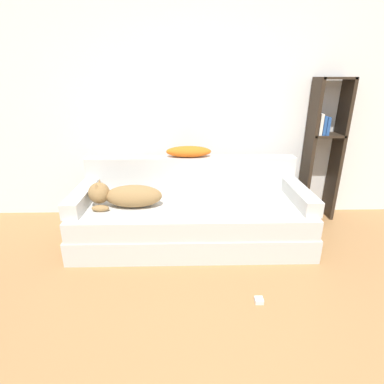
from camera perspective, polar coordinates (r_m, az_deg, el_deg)
name	(u,v)px	position (r m, az deg, el deg)	size (l,w,h in m)	color
wall_back	(206,97)	(3.43, 2.76, 17.58)	(7.72, 0.06, 2.70)	white
couch	(192,222)	(3.01, -0.04, -5.70)	(2.26, 0.93, 0.41)	silver
couch_backrest	(191,173)	(3.23, -0.20, 3.61)	(2.22, 0.15, 0.36)	silver
couch_arm_left	(82,197)	(3.06, -20.19, -0.94)	(0.15, 0.74, 0.14)	silver
couch_arm_right	(300,195)	(3.10, 19.83, -0.60)	(0.15, 0.74, 0.14)	silver
dog	(125,195)	(2.87, -12.62, -0.63)	(0.69, 0.27, 0.26)	olive
laptop	(190,204)	(2.88, -0.29, -2.28)	(0.41, 0.32, 0.02)	silver
throw_pillow	(189,152)	(3.17, -0.65, 7.72)	(0.47, 0.19, 0.11)	orange
bookshelf	(324,144)	(3.64, 23.80, 8.34)	(0.36, 0.26, 1.56)	#2D2319
power_adapter	(259,300)	(2.40, 12.62, -19.49)	(0.06, 0.06, 0.03)	silver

